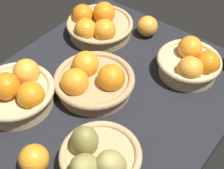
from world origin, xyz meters
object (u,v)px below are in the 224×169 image
(basket_far_right, at_px, (98,25))
(loose_orange_side_gap, at_px, (34,159))
(basket_far_left, at_px, (17,92))
(basket_near_left_pears, at_px, (98,159))
(basket_near_right, at_px, (191,63))
(loose_orange_back_gap, at_px, (147,26))
(basket_center, at_px, (93,80))

(basket_far_right, distance_m, loose_orange_side_gap, 0.57)
(basket_far_right, relative_size, basket_far_left, 1.04)
(basket_near_left_pears, distance_m, loose_orange_side_gap, 0.16)
(basket_far_right, height_order, basket_far_left, basket_far_left)
(basket_far_left, bearing_deg, basket_near_right, -38.07)
(basket_near_left_pears, bearing_deg, loose_orange_back_gap, 22.03)
(basket_near_right, distance_m, loose_orange_side_gap, 0.56)
(basket_near_right, height_order, basket_near_left_pears, basket_near_left_pears)
(basket_near_right, height_order, basket_center, basket_near_right)
(basket_far_right, distance_m, basket_center, 0.28)
(basket_near_left_pears, distance_m, loose_orange_back_gap, 0.58)
(basket_near_left_pears, height_order, basket_center, basket_near_left_pears)
(loose_orange_back_gap, bearing_deg, basket_near_right, -111.60)
(basket_far_right, distance_m, basket_far_left, 0.40)
(loose_orange_back_gap, xyz_separation_m, loose_orange_side_gap, (-0.64, -0.09, 0.00))
(basket_near_left_pears, xyz_separation_m, loose_orange_side_gap, (-0.09, 0.13, -0.01))
(basket_near_left_pears, distance_m, basket_far_left, 0.33)
(basket_near_right, xyz_separation_m, basket_center, (-0.25, 0.20, -0.01))
(basket_near_left_pears, xyz_separation_m, basket_far_right, (0.43, 0.36, -0.01))
(basket_center, height_order, loose_orange_side_gap, basket_center)
(basket_far_right, height_order, loose_orange_back_gap, basket_far_right)
(loose_orange_back_gap, bearing_deg, basket_far_right, 129.11)
(basket_near_left_pears, bearing_deg, basket_near_right, -0.86)
(basket_near_right, relative_size, basket_far_right, 0.85)
(basket_near_right, bearing_deg, loose_orange_back_gap, 68.40)
(basket_near_right, bearing_deg, basket_far_right, 93.80)
(basket_near_right, distance_m, basket_far_left, 0.54)
(loose_orange_side_gap, bearing_deg, basket_near_right, -13.77)
(loose_orange_back_gap, bearing_deg, basket_center, -175.16)
(basket_near_left_pears, height_order, loose_orange_back_gap, basket_near_left_pears)
(basket_far_left, bearing_deg, basket_center, -37.32)
(basket_near_left_pears, relative_size, basket_far_right, 0.95)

